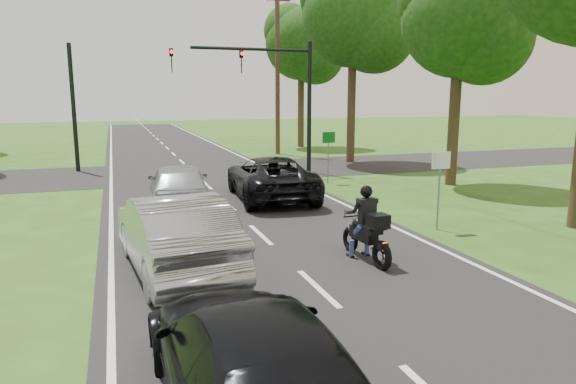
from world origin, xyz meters
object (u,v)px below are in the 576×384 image
object	(u,v)px
dark_car_behind	(252,363)
motorcycle_rider	(367,231)
silver_suv	(179,187)
utility_pole_far	(277,71)
sign_green	(329,145)
sign_white	(440,172)
traffic_signal	(271,83)
dark_suv	(270,177)
silver_sedan	(175,233)

from	to	relation	value
dark_car_behind	motorcycle_rider	bearing A→B (deg)	-130.36
motorcycle_rider	silver_suv	distance (m)	7.11
utility_pole_far	sign_green	distance (m)	11.63
motorcycle_rider	sign_white	distance (m)	3.67
traffic_signal	sign_green	bearing A→B (deg)	-62.62
dark_suv	silver_sedan	xyz separation A→B (m)	(-4.09, -6.72, 0.06)
dark_suv	utility_pole_far	xyz separation A→B (m)	(4.54, 13.41, 4.32)
dark_suv	traffic_signal	xyz separation A→B (m)	(1.67, 5.41, 3.37)
dark_car_behind	utility_pole_far	distance (m)	27.19
traffic_signal	dark_car_behind	bearing A→B (deg)	-107.58
motorcycle_rider	utility_pole_far	bearing A→B (deg)	74.41
motorcycle_rider	silver_sedan	xyz separation A→B (m)	(-4.05, 0.68, 0.15)
sign_white	utility_pole_far	bearing A→B (deg)	85.49
silver_suv	dark_car_behind	size ratio (longest dim) A/B	0.96
sign_green	motorcycle_rider	bearing A→B (deg)	-108.46
silver_sedan	traffic_signal	world-z (taller)	traffic_signal
dark_suv	dark_car_behind	world-z (taller)	dark_suv
dark_suv	dark_car_behind	bearing A→B (deg)	76.40
motorcycle_rider	silver_suv	bearing A→B (deg)	114.29
silver_sedan	sign_green	world-z (taller)	sign_green
motorcycle_rider	dark_car_behind	world-z (taller)	motorcycle_rider
motorcycle_rider	silver_suv	world-z (taller)	motorcycle_rider
traffic_signal	utility_pole_far	size ratio (longest dim) A/B	0.64
dark_suv	traffic_signal	world-z (taller)	traffic_signal
silver_suv	sign_white	size ratio (longest dim) A/B	2.16
utility_pole_far	silver_suv	bearing A→B (deg)	-118.43
silver_suv	sign_green	distance (m)	7.46
silver_sedan	sign_white	distance (m)	7.25
silver_sedan	dark_car_behind	size ratio (longest dim) A/B	1.02
dark_suv	silver_suv	size ratio (longest dim) A/B	1.18
silver_sedan	sign_green	xyz separation A→B (m)	(7.32, 9.11, 0.78)
traffic_signal	sign_green	xyz separation A→B (m)	(1.56, -3.02, -2.54)
traffic_signal	sign_green	distance (m)	4.24
silver_sedan	traffic_signal	size ratio (longest dim) A/B	0.77
sign_white	silver_suv	bearing A→B (deg)	144.56
silver_suv	utility_pole_far	world-z (taller)	utility_pole_far
silver_sedan	dark_car_behind	world-z (taller)	silver_sedan
dark_suv	silver_suv	world-z (taller)	silver_suv
motorcycle_rider	traffic_signal	size ratio (longest dim) A/B	0.31
motorcycle_rider	dark_car_behind	bearing A→B (deg)	-132.55
sign_green	traffic_signal	bearing A→B (deg)	117.38
silver_suv	sign_green	size ratio (longest dim) A/B	2.16
silver_sedan	silver_suv	bearing A→B (deg)	-103.72
motorcycle_rider	dark_suv	bearing A→B (deg)	86.54
traffic_signal	sign_green	world-z (taller)	traffic_signal
silver_sedan	utility_pole_far	xyz separation A→B (m)	(8.62, 20.13, 4.26)
motorcycle_rider	sign_green	world-z (taller)	sign_green
silver_suv	silver_sedan	bearing A→B (deg)	86.98
silver_suv	dark_car_behind	world-z (taller)	silver_suv
dark_car_behind	utility_pole_far	xyz separation A→B (m)	(8.40, 25.49, 4.38)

